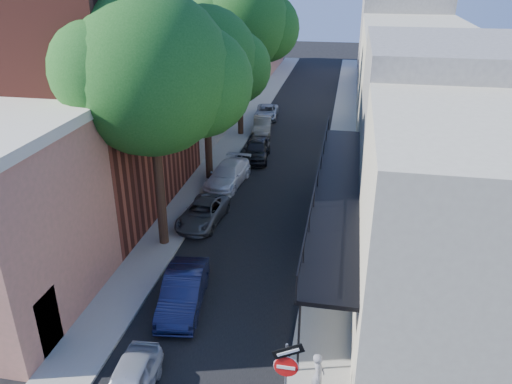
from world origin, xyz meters
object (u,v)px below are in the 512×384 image
at_px(oak_near, 162,76).
at_px(parked_car_c, 203,213).
at_px(oak_mid, 213,63).
at_px(pedestrian, 318,375).
at_px(parked_car_f, 262,126).
at_px(parked_car_e, 257,149).
at_px(parked_car_g, 266,112).
at_px(oak_far, 246,23).
at_px(parked_car_d, 228,175).
at_px(sign_post, 286,370).
at_px(parked_car_b, 183,291).

bearing_deg(oak_near, parked_car_c, 70.26).
height_order(oak_mid, pedestrian, oak_mid).
bearing_deg(oak_near, parked_car_f, 86.21).
distance_m(parked_car_e, pedestrian, 20.66).
bearing_deg(oak_near, parked_car_e, 81.43).
bearing_deg(parked_car_g, oak_near, -96.19).
relative_size(oak_far, parked_car_d, 2.63).
distance_m(sign_post, oak_mid, 19.14).
relative_size(sign_post, parked_car_g, 0.75).
bearing_deg(pedestrian, oak_far, 16.47).
distance_m(oak_far, parked_car_g, 9.01).
height_order(parked_car_b, pedestrian, pedestrian).
height_order(oak_near, parked_car_b, oak_near).
relative_size(parked_car_d, parked_car_e, 1.10).
xyz_separation_m(parked_car_c, parked_car_d, (0.11, 4.94, 0.10)).
bearing_deg(oak_far, parked_car_e, -71.67).
bearing_deg(parked_car_c, parked_car_b, -75.79).
distance_m(parked_car_c, parked_car_g, 19.46).
bearing_deg(sign_post, parked_car_b, 134.24).
height_order(sign_post, parked_car_e, sign_post).
height_order(sign_post, parked_car_c, sign_post).
relative_size(parked_car_c, parked_car_d, 0.89).
distance_m(oak_mid, parked_car_d, 6.52).
bearing_deg(parked_car_f, parked_car_d, -99.27).
xyz_separation_m(oak_far, parked_car_d, (0.87, -9.91, -7.60)).
bearing_deg(parked_car_e, sign_post, -82.08).
bearing_deg(oak_mid, parked_car_f, 82.73).
distance_m(sign_post, pedestrian, 1.80).
relative_size(parked_car_e, parked_car_g, 1.03).
bearing_deg(parked_car_g, oak_far, -103.45).
distance_m(oak_far, parked_car_f, 7.73).
distance_m(sign_post, parked_car_g, 31.47).
bearing_deg(parked_car_c, oak_mid, 102.29).
distance_m(oak_mid, parked_car_c, 8.76).
height_order(sign_post, parked_car_f, sign_post).
relative_size(parked_car_e, parked_car_f, 1.08).
bearing_deg(parked_car_f, parked_car_c, -99.17).
distance_m(oak_mid, parked_car_e, 7.60).
xyz_separation_m(oak_near, parked_car_c, (0.77, 2.16, -7.32)).
xyz_separation_m(oak_near, oak_far, (0.01, 17.01, 0.38)).
relative_size(oak_mid, parked_car_g, 2.55).
distance_m(parked_car_f, parked_car_g, 4.22).
xyz_separation_m(oak_near, parked_car_f, (1.15, 17.42, -7.25)).
xyz_separation_m(sign_post, pedestrian, (0.84, 1.12, -1.13)).
bearing_deg(sign_post, oak_mid, 110.86).
xyz_separation_m(oak_far, pedestrian, (7.35, -25.18, -7.35)).
bearing_deg(pedestrian, parked_car_b, 56.73).
height_order(parked_car_c, parked_car_e, parked_car_e).
height_order(oak_far, pedestrian, oak_far).
bearing_deg(parked_car_d, parked_car_c, -85.08).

